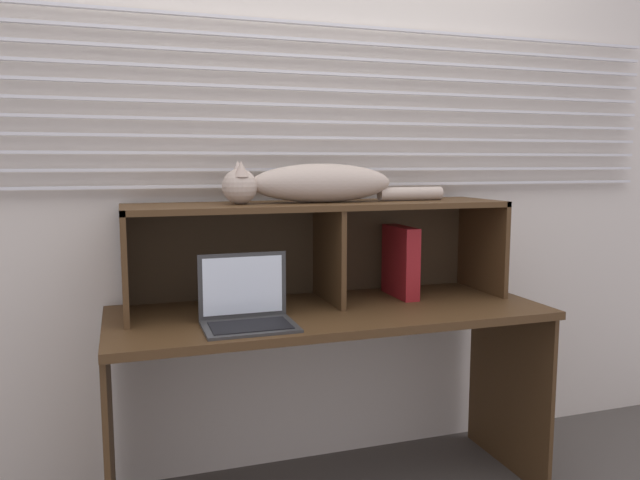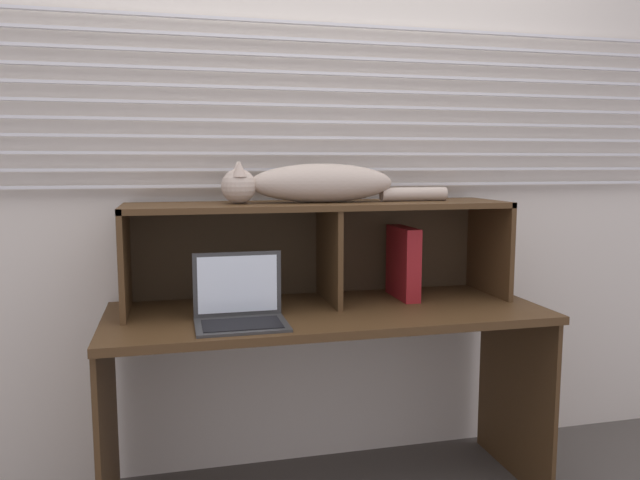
# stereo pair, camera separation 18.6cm
# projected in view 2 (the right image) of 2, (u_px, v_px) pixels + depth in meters

# --- Properties ---
(back_panel_with_blinds) EXTENTS (4.40, 0.08, 2.50)m
(back_panel_with_blinds) POSITION_uv_depth(u_px,v_px,m) (307.00, 171.00, 2.55)
(back_panel_with_blinds) COLOR beige
(back_panel_with_blinds) RESTS_ON ground
(desk) EXTENTS (1.62, 0.63, 0.75)m
(desk) POSITION_uv_depth(u_px,v_px,m) (328.00, 344.00, 2.29)
(desk) COLOR #462E18
(desk) RESTS_ON ground
(hutch_shelf_unit) EXTENTS (1.47, 0.37, 0.39)m
(hutch_shelf_unit) POSITION_uv_depth(u_px,v_px,m) (319.00, 230.00, 2.39)
(hutch_shelf_unit) COLOR #462E18
(hutch_shelf_unit) RESTS_ON desk
(cat) EXTENTS (0.90, 0.16, 0.16)m
(cat) POSITION_uv_depth(u_px,v_px,m) (314.00, 184.00, 2.32)
(cat) COLOR #B5A393
(cat) RESTS_ON hutch_shelf_unit
(laptop) EXTENTS (0.31, 0.22, 0.24)m
(laptop) POSITION_uv_depth(u_px,v_px,m) (240.00, 308.00, 2.07)
(laptop) COLOR #323232
(laptop) RESTS_ON desk
(binder_upright) EXTENTS (0.06, 0.24, 0.29)m
(binder_upright) POSITION_uv_depth(u_px,v_px,m) (403.00, 262.00, 2.45)
(binder_upright) COLOR maroon
(binder_upright) RESTS_ON desk
(book_stack) EXTENTS (0.17, 0.25, 0.04)m
(book_stack) POSITION_uv_depth(u_px,v_px,m) (230.00, 302.00, 2.31)
(book_stack) COLOR #354777
(book_stack) RESTS_ON desk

